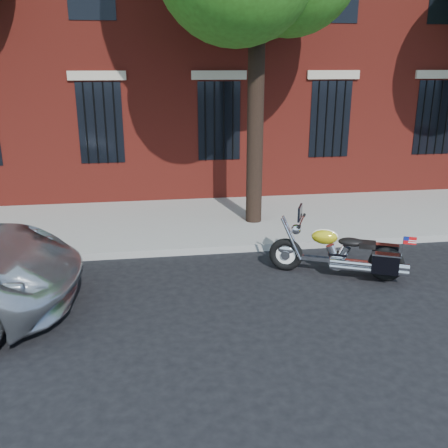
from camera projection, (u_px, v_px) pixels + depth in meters
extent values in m
plane|color=black|center=(259.00, 279.00, 8.82)|extent=(120.00, 120.00, 0.00)
cube|color=gray|center=(244.00, 247.00, 10.10)|extent=(40.00, 0.16, 0.15)
cube|color=gray|center=(230.00, 220.00, 11.87)|extent=(40.00, 3.60, 0.15)
cube|color=black|center=(219.00, 121.00, 12.96)|extent=(1.10, 0.14, 2.00)
cube|color=#B2A893|center=(219.00, 75.00, 12.57)|extent=(1.40, 0.20, 0.22)
cylinder|color=black|center=(219.00, 121.00, 12.88)|extent=(0.04, 0.04, 2.00)
cylinder|color=black|center=(255.00, 118.00, 10.85)|extent=(0.36, 0.36, 5.00)
torus|color=black|center=(286.00, 254.00, 9.08)|extent=(0.62, 0.38, 0.62)
torus|color=black|center=(386.00, 264.00, 8.63)|extent=(0.62, 0.38, 0.62)
cylinder|color=white|center=(286.00, 254.00, 9.08)|extent=(0.44, 0.24, 0.46)
cylinder|color=white|center=(386.00, 264.00, 8.63)|extent=(0.44, 0.24, 0.46)
ellipsoid|color=white|center=(286.00, 250.00, 9.05)|extent=(0.34, 0.24, 0.18)
ellipsoid|color=gold|center=(387.00, 258.00, 8.60)|extent=(0.35, 0.25, 0.18)
cube|color=white|center=(335.00, 260.00, 8.86)|extent=(1.30, 0.65, 0.07)
cylinder|color=white|center=(337.00, 261.00, 8.85)|extent=(0.34, 0.27, 0.29)
cylinder|color=white|center=(364.00, 267.00, 8.58)|extent=(1.08, 0.54, 0.08)
ellipsoid|color=gold|center=(325.00, 237.00, 8.78)|extent=(0.52, 0.43, 0.26)
ellipsoid|color=black|center=(351.00, 242.00, 8.68)|extent=(0.51, 0.42, 0.14)
cube|color=black|center=(385.00, 254.00, 8.83)|extent=(0.46, 0.31, 0.35)
cube|color=black|center=(385.00, 264.00, 8.39)|extent=(0.46, 0.31, 0.35)
cylinder|color=white|center=(302.00, 221.00, 8.81)|extent=(0.32, 0.67, 0.03)
sphere|color=white|center=(296.00, 229.00, 8.88)|extent=(0.24, 0.24, 0.18)
cube|color=black|center=(300.00, 213.00, 8.77)|extent=(0.18, 0.35, 0.26)
cube|color=red|center=(410.00, 241.00, 8.13)|extent=(0.19, 0.10, 0.13)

